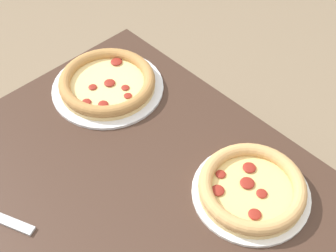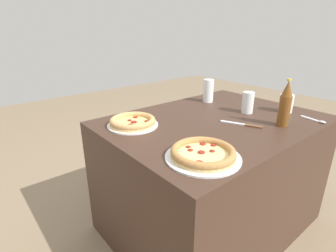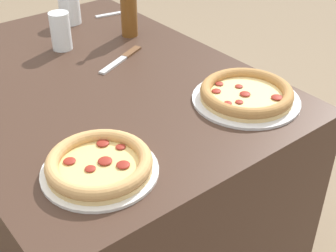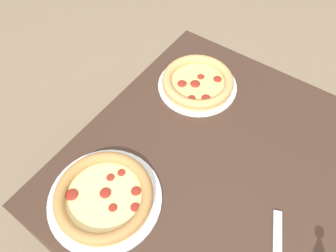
% 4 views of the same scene
% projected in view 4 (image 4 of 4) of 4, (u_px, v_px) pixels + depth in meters
% --- Properties ---
extents(table, '(1.24, 0.91, 0.73)m').
position_uv_depth(table, '(256.00, 241.00, 1.19)').
color(table, '#3D281E').
rests_on(table, ground_plane).
extents(pizza_salami, '(0.31, 0.31, 0.05)m').
position_uv_depth(pizza_salami, '(104.00, 196.00, 0.88)').
color(pizza_salami, silver).
rests_on(pizza_salami, table).
extents(pizza_veggie, '(0.27, 0.27, 0.05)m').
position_uv_depth(pizza_veggie, '(198.00, 82.00, 1.13)').
color(pizza_veggie, white).
rests_on(pizza_veggie, table).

